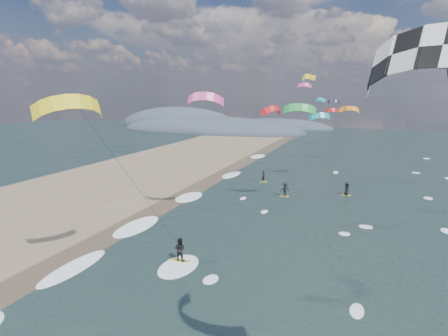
% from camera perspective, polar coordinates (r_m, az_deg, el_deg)
% --- Properties ---
extents(wet_sand_strip, '(3.00, 240.00, 0.00)m').
position_cam_1_polar(wet_sand_strip, '(33.98, -19.22, -10.93)').
color(wet_sand_strip, '#382D23').
rests_on(wet_sand_strip, ground).
extents(coastal_hills, '(80.00, 41.00, 15.00)m').
position_cam_1_polar(coastal_hills, '(133.48, -2.74, 5.98)').
color(coastal_hills, '#3D4756').
rests_on(coastal_hills, ground).
extents(kitesurfer_near_b, '(6.89, 9.45, 13.14)m').
position_cam_1_polar(kitesurfer_near_b, '(24.65, -16.84, 1.60)').
color(kitesurfer_near_b, gold).
rests_on(kitesurfer_near_b, ground).
extents(far_kitesurfers, '(12.63, 7.32, 1.77)m').
position_cam_1_polar(far_kitesurfers, '(48.37, 11.38, -2.81)').
color(far_kitesurfers, gold).
rests_on(far_kitesurfers, ground).
extents(bg_kite_field, '(14.49, 76.06, 7.87)m').
position_cam_1_polar(bg_kite_field, '(65.95, 13.23, 9.97)').
color(bg_kite_field, red).
rests_on(bg_kite_field, ground).
extents(shoreline_surf, '(2.40, 79.40, 0.11)m').
position_cam_1_polar(shoreline_surf, '(36.79, -12.96, -8.85)').
color(shoreline_surf, white).
rests_on(shoreline_surf, ground).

